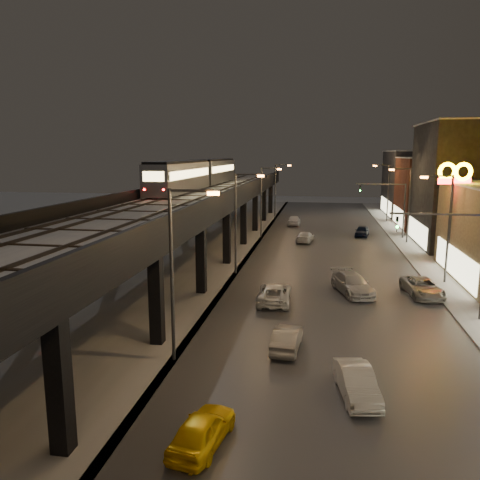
{
  "coord_description": "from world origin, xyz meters",
  "views": [
    {
      "loc": [
        6.6,
        -8.98,
        10.67
      ],
      "look_at": [
        1.4,
        21.17,
        5.0
      ],
      "focal_mm": 35.0,
      "sensor_mm": 36.0,
      "label": 1
    }
  ],
  "objects_px": {
    "subway_train": "(200,173)",
    "car_onc_dark": "(423,288)",
    "car_mid_silver": "(274,294)",
    "car_onc_red": "(362,231)",
    "car_far_white": "(294,221)",
    "car_taxi": "(202,431)",
    "car_onc_white": "(352,285)",
    "car_near_white": "(287,339)",
    "car_onc_silver": "(357,384)",
    "car_mid_dark": "(305,237)"
  },
  "relations": [
    {
      "from": "car_mid_silver",
      "to": "car_mid_dark",
      "type": "relative_size",
      "value": 1.13
    },
    {
      "from": "car_taxi",
      "to": "car_onc_dark",
      "type": "relative_size",
      "value": 0.77
    },
    {
      "from": "car_onc_dark",
      "to": "car_onc_white",
      "type": "bearing_deg",
      "value": 173.87
    },
    {
      "from": "car_onc_white",
      "to": "car_onc_dark",
      "type": "bearing_deg",
      "value": -15.86
    },
    {
      "from": "subway_train",
      "to": "car_onc_dark",
      "type": "relative_size",
      "value": 6.84
    },
    {
      "from": "subway_train",
      "to": "car_onc_dark",
      "type": "height_order",
      "value": "subway_train"
    },
    {
      "from": "car_far_white",
      "to": "car_onc_dark",
      "type": "distance_m",
      "value": 36.07
    },
    {
      "from": "car_far_white",
      "to": "car_onc_white",
      "type": "bearing_deg",
      "value": 101.25
    },
    {
      "from": "car_mid_silver",
      "to": "car_onc_red",
      "type": "distance_m",
      "value": 30.63
    },
    {
      "from": "car_onc_silver",
      "to": "car_onc_red",
      "type": "distance_m",
      "value": 42.25
    },
    {
      "from": "car_onc_white",
      "to": "car_onc_red",
      "type": "height_order",
      "value": "car_onc_white"
    },
    {
      "from": "car_onc_white",
      "to": "car_onc_red",
      "type": "distance_m",
      "value": 26.34
    },
    {
      "from": "subway_train",
      "to": "car_mid_silver",
      "type": "bearing_deg",
      "value": -64.5
    },
    {
      "from": "car_onc_dark",
      "to": "car_onc_white",
      "type": "height_order",
      "value": "car_onc_white"
    },
    {
      "from": "car_onc_silver",
      "to": "car_onc_white",
      "type": "height_order",
      "value": "car_onc_white"
    },
    {
      "from": "car_near_white",
      "to": "car_onc_silver",
      "type": "xyz_separation_m",
      "value": [
        3.41,
        -4.57,
        0.01
      ]
    },
    {
      "from": "car_far_white",
      "to": "car_onc_dark",
      "type": "height_order",
      "value": "car_far_white"
    },
    {
      "from": "subway_train",
      "to": "car_near_white",
      "type": "xyz_separation_m",
      "value": [
        13.52,
        -33.32,
        -7.61
      ]
    },
    {
      "from": "car_near_white",
      "to": "car_far_white",
      "type": "xyz_separation_m",
      "value": [
        -2.24,
        45.69,
        0.1
      ]
    },
    {
      "from": "car_onc_red",
      "to": "subway_train",
      "type": "bearing_deg",
      "value": -158.88
    },
    {
      "from": "subway_train",
      "to": "car_far_white",
      "type": "xyz_separation_m",
      "value": [
        11.28,
        12.37,
        -7.51
      ]
    },
    {
      "from": "car_onc_dark",
      "to": "car_onc_red",
      "type": "relative_size",
      "value": 1.22
    },
    {
      "from": "car_taxi",
      "to": "car_onc_dark",
      "type": "distance_m",
      "value": 23.84
    },
    {
      "from": "subway_train",
      "to": "car_mid_dark",
      "type": "distance_m",
      "value": 15.47
    },
    {
      "from": "car_mid_silver",
      "to": "car_near_white",
      "type": "bearing_deg",
      "value": 98.35
    },
    {
      "from": "subway_train",
      "to": "car_onc_silver",
      "type": "xyz_separation_m",
      "value": [
        16.92,
        -37.88,
        -7.59
      ]
    },
    {
      "from": "car_mid_dark",
      "to": "car_onc_white",
      "type": "distance_m",
      "value": 21.27
    },
    {
      "from": "car_near_white",
      "to": "subway_train",
      "type": "bearing_deg",
      "value": -64.04
    },
    {
      "from": "subway_train",
      "to": "car_onc_dark",
      "type": "bearing_deg",
      "value": -43.56
    },
    {
      "from": "car_onc_dark",
      "to": "car_onc_red",
      "type": "bearing_deg",
      "value": 86.85
    },
    {
      "from": "car_far_white",
      "to": "car_onc_silver",
      "type": "xyz_separation_m",
      "value": [
        5.64,
        -50.25,
        -0.09
      ]
    },
    {
      "from": "car_onc_silver",
      "to": "car_onc_dark",
      "type": "bearing_deg",
      "value": 60.18
    },
    {
      "from": "car_mid_silver",
      "to": "car_onc_dark",
      "type": "height_order",
      "value": "car_mid_silver"
    },
    {
      "from": "car_taxi",
      "to": "car_far_white",
      "type": "bearing_deg",
      "value": -80.73
    },
    {
      "from": "subway_train",
      "to": "car_onc_red",
      "type": "distance_m",
      "value": 22.31
    },
    {
      "from": "car_mid_silver",
      "to": "car_onc_red",
      "type": "xyz_separation_m",
      "value": [
        8.54,
        29.41,
        -0.01
      ]
    },
    {
      "from": "car_near_white",
      "to": "car_onc_dark",
      "type": "height_order",
      "value": "car_onc_dark"
    },
    {
      "from": "car_taxi",
      "to": "car_mid_silver",
      "type": "xyz_separation_m",
      "value": [
        0.94,
        17.28,
        0.05
      ]
    },
    {
      "from": "car_onc_dark",
      "to": "car_onc_red",
      "type": "xyz_separation_m",
      "value": [
        -2.35,
        25.99,
        0.0
      ]
    },
    {
      "from": "subway_train",
      "to": "car_mid_dark",
      "type": "height_order",
      "value": "subway_train"
    },
    {
      "from": "car_onc_red",
      "to": "car_mid_silver",
      "type": "bearing_deg",
      "value": -96.64
    },
    {
      "from": "car_mid_silver",
      "to": "car_onc_silver",
      "type": "relative_size",
      "value": 1.24
    },
    {
      "from": "car_taxi",
      "to": "car_onc_silver",
      "type": "bearing_deg",
      "value": -132.28
    },
    {
      "from": "car_mid_dark",
      "to": "car_mid_silver",
      "type": "bearing_deg",
      "value": 94.72
    },
    {
      "from": "car_onc_white",
      "to": "car_far_white",
      "type": "bearing_deg",
      "value": 82.57
    },
    {
      "from": "car_far_white",
      "to": "car_onc_white",
      "type": "relative_size",
      "value": 0.84
    },
    {
      "from": "subway_train",
      "to": "car_taxi",
      "type": "bearing_deg",
      "value": -75.38
    },
    {
      "from": "car_mid_silver",
      "to": "car_onc_white",
      "type": "relative_size",
      "value": 0.95
    },
    {
      "from": "car_mid_dark",
      "to": "car_taxi",
      "type": "bearing_deg",
      "value": 94.81
    },
    {
      "from": "subway_train",
      "to": "car_onc_red",
      "type": "xyz_separation_m",
      "value": [
        20.56,
        4.21,
        -7.57
      ]
    }
  ]
}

